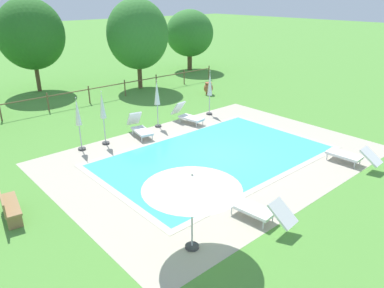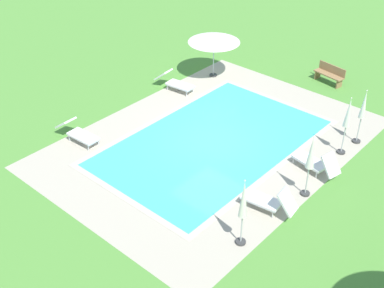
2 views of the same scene
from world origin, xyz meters
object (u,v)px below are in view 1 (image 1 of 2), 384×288
object	(u,v)px
patio_umbrella_closed_row_centre	(157,96)
tree_far_east	(31,34)
patio_umbrella_closed_row_mid_west	(103,109)
patio_umbrella_open_foreground	(192,182)
wooden_bench_lawn_side	(8,204)
sun_lounger_north_near_steps	(140,127)
patio_umbrella_closed_row_west	(210,86)
terracotta_urn_near_fence	(208,88)
patio_umbrella_closed_row_mid_east	(78,116)
tree_west_mid	(138,34)
sun_lounger_north_end	(352,156)
sun_lounger_north_mid	(261,210)
tree_centre	(190,33)
sun_lounger_north_far	(187,115)

from	to	relation	value
patio_umbrella_closed_row_centre	tree_far_east	world-z (taller)	tree_far_east
patio_umbrella_closed_row_mid_west	tree_far_east	distance (m)	11.70
patio_umbrella_open_foreground	wooden_bench_lawn_side	xyz separation A→B (m)	(-3.10, 4.59, -1.48)
sun_lounger_north_near_steps	patio_umbrella_closed_row_west	world-z (taller)	patio_umbrella_closed_row_west
terracotta_urn_near_fence	patio_umbrella_closed_row_centre	bearing A→B (deg)	-155.14
wooden_bench_lawn_side	terracotta_urn_near_fence	bearing A→B (deg)	24.25
wooden_bench_lawn_side	tree_far_east	distance (m)	16.36
patio_umbrella_closed_row_mid_west	patio_umbrella_closed_row_mid_east	size ratio (longest dim) A/B	1.04
sun_lounger_north_near_steps	tree_west_mid	xyz separation A→B (m)	(5.28, 7.74, 3.22)
sun_lounger_north_end	patio_umbrella_closed_row_mid_east	distance (m)	10.98
patio_umbrella_closed_row_mid_west	wooden_bench_lawn_side	size ratio (longest dim) A/B	1.54
sun_lounger_north_mid	tree_centre	xyz separation A→B (m)	(13.56, 18.57, 2.66)
sun_lounger_north_near_steps	patio_umbrella_closed_row_centre	bearing A→B (deg)	17.17
patio_umbrella_closed_row_centre	wooden_bench_lawn_side	size ratio (longest dim) A/B	1.52
sun_lounger_north_end	tree_centre	world-z (taller)	tree_centre
sun_lounger_north_end	tree_centre	bearing A→B (deg)	66.89
sun_lounger_north_near_steps	patio_umbrella_closed_row_mid_west	xyz separation A→B (m)	(-1.71, 0.14, 1.19)
sun_lounger_north_near_steps	sun_lounger_north_end	xyz separation A→B (m)	(4.35, -8.02, -0.03)
terracotta_urn_near_fence	patio_umbrella_open_foreground	bearing A→B (deg)	-135.46
sun_lounger_north_mid	patio_umbrella_closed_row_mid_west	distance (m)	8.38
sun_lounger_north_near_steps	terracotta_urn_near_fence	world-z (taller)	sun_lounger_north_near_steps
sun_lounger_north_far	patio_umbrella_closed_row_mid_west	xyz separation A→B (m)	(-4.58, 0.21, 1.19)
sun_lounger_north_mid	patio_umbrella_closed_row_mid_east	distance (m)	8.58
patio_umbrella_closed_row_mid_east	tree_west_mid	world-z (taller)	tree_west_mid
patio_umbrella_closed_row_mid_west	tree_centre	xyz separation A→B (m)	(13.93, 10.28, 1.46)
sun_lounger_north_near_steps	tree_far_east	world-z (taller)	tree_far_east
sun_lounger_north_far	patio_umbrella_closed_row_centre	bearing A→B (deg)	162.22
sun_lounger_north_near_steps	patio_umbrella_closed_row_centre	xyz separation A→B (m)	(1.36, 0.42, 1.18)
patio_umbrella_closed_row_west	patio_umbrella_closed_row_centre	size ratio (longest dim) A/B	1.01
patio_umbrella_closed_row_west	patio_umbrella_closed_row_mid_east	xyz separation A→B (m)	(-7.46, 0.06, -0.07)
sun_lounger_north_end	patio_umbrella_closed_row_west	distance (m)	8.28
sun_lounger_north_near_steps	terracotta_urn_near_fence	bearing A→B (deg)	23.54
sun_lounger_north_far	sun_lounger_north_end	size ratio (longest dim) A/B	0.93
patio_umbrella_open_foreground	terracotta_urn_near_fence	bearing A→B (deg)	44.54
patio_umbrella_closed_row_west	patio_umbrella_closed_row_centre	distance (m)	3.31
sun_lounger_north_near_steps	patio_umbrella_closed_row_mid_west	distance (m)	2.09
sun_lounger_north_near_steps	terracotta_urn_near_fence	size ratio (longest dim) A/B	2.44
sun_lounger_north_mid	sun_lounger_north_far	xyz separation A→B (m)	(4.21, 8.08, 0.02)
sun_lounger_north_near_steps	patio_umbrella_closed_row_west	distance (m)	4.81
tree_west_mid	tree_far_east	xyz separation A→B (m)	(-5.60, 3.83, 0.10)
patio_umbrella_closed_row_mid_east	tree_west_mid	distance (m)	11.23
patio_umbrella_open_foreground	tree_far_east	xyz separation A→B (m)	(3.28, 19.30, 1.77)
patio_umbrella_closed_row_mid_west	patio_umbrella_closed_row_centre	xyz separation A→B (m)	(3.07, 0.28, -0.01)
tree_far_east	patio_umbrella_closed_row_mid_east	bearing A→B (deg)	-102.29
sun_lounger_north_mid	sun_lounger_north_far	bearing A→B (deg)	62.48
sun_lounger_north_end	sun_lounger_north_mid	bearing A→B (deg)	-178.75
sun_lounger_north_end	sun_lounger_north_near_steps	bearing A→B (deg)	118.49
patio_umbrella_closed_row_west	tree_west_mid	bearing A→B (deg)	85.35
patio_umbrella_open_foreground	tree_centre	xyz separation A→B (m)	(15.83, 18.15, 1.10)
wooden_bench_lawn_side	tree_west_mid	distance (m)	16.49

